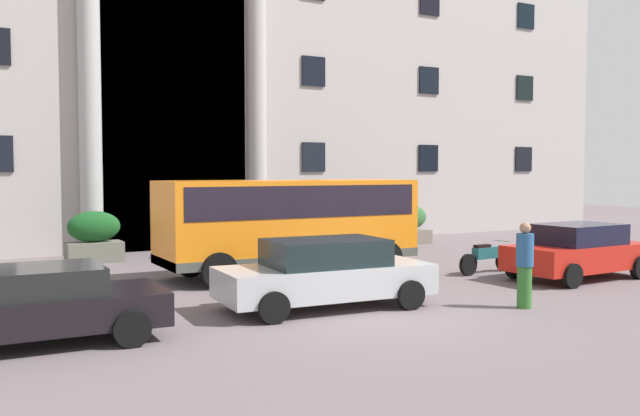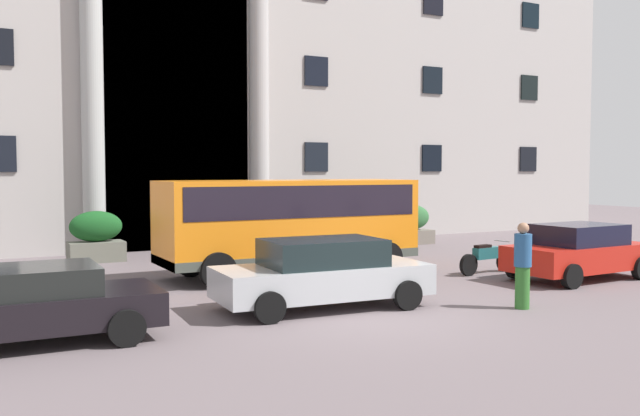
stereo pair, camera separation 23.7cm
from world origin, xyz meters
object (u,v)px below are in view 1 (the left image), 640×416
object	(u,v)px
hedge_planter_west	(408,225)
parked_hatchback_near	(325,273)
bus_stop_sign	(393,210)
parked_sedan_far	(578,251)
hedge_planter_entrance_right	(198,237)
parked_estate_mid	(26,305)
hedge_planter_entrance_left	(319,232)
pedestrian_man_crossing	(525,265)
motorcycle_far_end	(485,257)
scooter_by_planter	(277,274)
orange_minibus	(290,218)
hedge_planter_far_east	(94,238)

from	to	relation	value
hedge_planter_west	parked_hatchback_near	distance (m)	12.92
bus_stop_sign	parked_sedan_far	world-z (taller)	bus_stop_sign
bus_stop_sign	hedge_planter_entrance_right	size ratio (longest dim) A/B	1.48
bus_stop_sign	parked_estate_mid	bearing A→B (deg)	-151.46
hedge_planter_entrance_left	pedestrian_man_crossing	distance (m)	11.22
parked_estate_mid	motorcycle_far_end	distance (m)	12.34
bus_stop_sign	scooter_by_planter	bearing A→B (deg)	-146.51
bus_stop_sign	hedge_planter_west	bearing A→B (deg)	47.08
hedge_planter_entrance_right	parked_sedan_far	distance (m)	11.86
hedge_planter_entrance_left	hedge_planter_west	distance (m)	4.06
hedge_planter_entrance_right	hedge_planter_west	world-z (taller)	hedge_planter_west
parked_estate_mid	parked_sedan_far	bearing A→B (deg)	2.86
parked_estate_mid	hedge_planter_west	bearing A→B (deg)	34.17
bus_stop_sign	hedge_planter_west	xyz separation A→B (m)	(2.89, 3.10, -0.82)
parked_sedan_far	motorcycle_far_end	xyz separation A→B (m)	(-1.50, 1.90, -0.29)
hedge_planter_entrance_right	pedestrian_man_crossing	distance (m)	11.91
orange_minibus	hedge_planter_entrance_right	bearing A→B (deg)	99.76
hedge_planter_entrance_left	pedestrian_man_crossing	bearing A→B (deg)	-96.38
orange_minibus	parked_sedan_far	world-z (taller)	orange_minibus
hedge_planter_entrance_right	hedge_planter_entrance_left	bearing A→B (deg)	-4.16
hedge_planter_entrance_right	hedge_planter_far_east	bearing A→B (deg)	174.48
parked_estate_mid	scooter_by_planter	bearing A→B (deg)	23.78
bus_stop_sign	pedestrian_man_crossing	bearing A→B (deg)	-106.37
hedge_planter_entrance_left	parked_estate_mid	bearing A→B (deg)	-138.82
hedge_planter_entrance_left	parked_estate_mid	size ratio (longest dim) A/B	0.48
hedge_planter_far_east	parked_estate_mid	xyz separation A→B (m)	(-2.98, -10.03, -0.10)
hedge_planter_entrance_left	parked_estate_mid	world-z (taller)	hedge_planter_entrance_left
hedge_planter_entrance_right	parked_hatchback_near	size ratio (longest dim) A/B	0.37
orange_minibus	parked_estate_mid	xyz separation A→B (m)	(-7.17, -4.65, -0.90)
hedge_planter_west	parked_estate_mid	world-z (taller)	hedge_planter_west
bus_stop_sign	scooter_by_planter	world-z (taller)	bus_stop_sign
hedge_planter_entrance_right	hedge_planter_west	distance (m)	8.50
orange_minibus	motorcycle_far_end	world-z (taller)	orange_minibus
motorcycle_far_end	pedestrian_man_crossing	world-z (taller)	pedestrian_man_crossing
parked_sedan_far	hedge_planter_entrance_right	bearing A→B (deg)	125.70
bus_stop_sign	parked_hatchback_near	bearing A→B (deg)	-134.41
bus_stop_sign	hedge_planter_far_east	world-z (taller)	bus_stop_sign
parked_hatchback_near	parked_estate_mid	distance (m)	5.83
hedge_planter_entrance_left	parked_estate_mid	xyz separation A→B (m)	(-10.73, -9.39, 0.02)
hedge_planter_entrance_right	parked_estate_mid	size ratio (longest dim) A/B	0.38
hedge_planter_entrance_right	parked_estate_mid	bearing A→B (deg)	-122.92
hedge_planter_entrance_left	parked_sedan_far	distance (m)	9.46
orange_minibus	hedge_planter_entrance_right	distance (m)	5.22
parked_estate_mid	parked_sedan_far	xyz separation A→B (m)	(13.62, 0.39, 0.07)
bus_stop_sign	hedge_planter_west	distance (m)	4.32
bus_stop_sign	hedge_planter_entrance_right	world-z (taller)	bus_stop_sign
hedge_planter_west	scooter_by_planter	distance (m)	11.62
pedestrian_man_crossing	scooter_by_planter	bearing A→B (deg)	18.71
orange_minibus	hedge_planter_entrance_left	world-z (taller)	orange_minibus
parked_sedan_far	scooter_by_planter	world-z (taller)	parked_sedan_far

